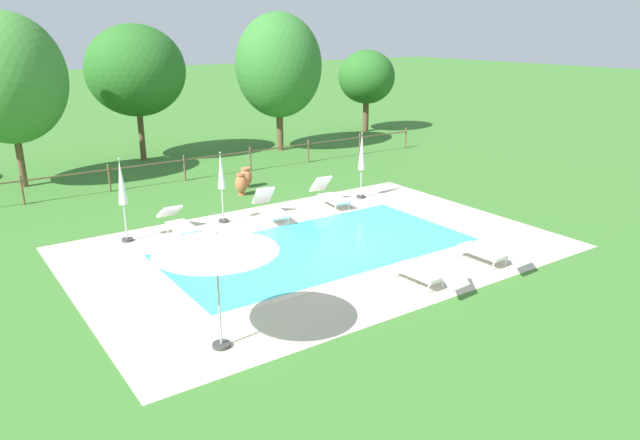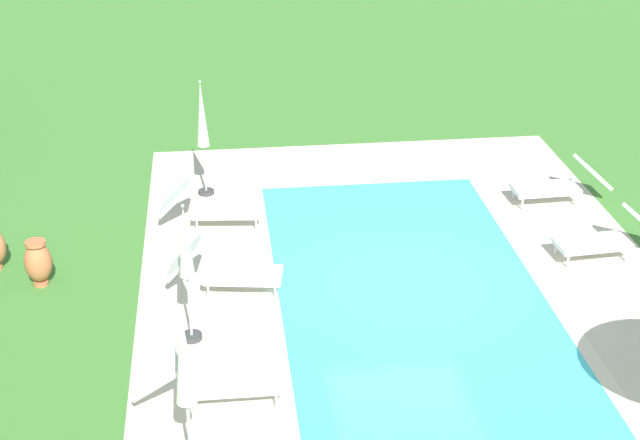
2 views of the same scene
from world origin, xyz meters
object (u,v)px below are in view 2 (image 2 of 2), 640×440
at_px(sun_lounger_north_near_steps, 226,270).
at_px(patio_umbrella_closed_row_mid_east, 185,368).
at_px(sun_lounger_north_far, 213,380).
at_px(patio_umbrella_closed_row_west, 186,255).
at_px(sun_lounger_south_near_corner, 212,207).
at_px(terracotta_urn_by_tree, 38,262).
at_px(sun_lounger_north_end, 608,238).
at_px(patio_umbrella_closed_row_mid_west, 202,123).
at_px(sun_lounger_north_mid, 559,184).

xyz_separation_m(sun_lounger_north_near_steps, patio_umbrella_closed_row_mid_east, (-4.49, 0.56, 1.21)).
height_order(sun_lounger_north_far, patio_umbrella_closed_row_west, patio_umbrella_closed_row_west).
distance_m(sun_lounger_north_near_steps, sun_lounger_south_near_corner, 2.50).
xyz_separation_m(sun_lounger_north_far, patio_umbrella_closed_row_west, (1.61, 0.31, 1.09)).
bearing_deg(terracotta_urn_by_tree, sun_lounger_north_end, -90.94).
xyz_separation_m(patio_umbrella_closed_row_mid_west, patio_umbrella_closed_row_mid_east, (-8.44, 0.26, 0.08)).
bearing_deg(sun_lounger_north_near_steps, patio_umbrella_closed_row_mid_east, 172.84).
bearing_deg(sun_lounger_north_near_steps, sun_lounger_north_far, 174.81).
distance_m(sun_lounger_north_mid, patio_umbrella_closed_row_mid_east, 10.31).
bearing_deg(sun_lounger_north_far, terracotta_urn_by_tree, 38.42).
height_order(sun_lounger_north_end, patio_umbrella_closed_row_mid_west, patio_umbrella_closed_row_mid_west).
bearing_deg(terracotta_urn_by_tree, patio_umbrella_closed_row_mid_west, -39.61).
distance_m(sun_lounger_north_far, sun_lounger_south_near_corner, 5.51).
bearing_deg(sun_lounger_south_near_corner, terracotta_urn_by_tree, 123.42).
height_order(sun_lounger_north_near_steps, patio_umbrella_closed_row_mid_west, patio_umbrella_closed_row_mid_west).
distance_m(sun_lounger_north_end, sun_lounger_south_near_corner, 7.22).
xyz_separation_m(patio_umbrella_closed_row_west, patio_umbrella_closed_row_mid_east, (-3.09, -0.02, 0.15)).
height_order(sun_lounger_north_near_steps, patio_umbrella_closed_row_west, patio_umbrella_closed_row_west).
distance_m(sun_lounger_north_end, patio_umbrella_closed_row_west, 7.60).
bearing_deg(sun_lounger_north_mid, sun_lounger_north_end, -178.75).
distance_m(sun_lounger_north_near_steps, sun_lounger_north_far, 3.03).
relative_size(sun_lounger_north_far, patio_umbrella_closed_row_west, 0.89).
xyz_separation_m(sun_lounger_north_mid, terracotta_urn_by_tree, (-2.19, 9.78, 0.06)).
bearing_deg(sun_lounger_north_far, patio_umbrella_closed_row_mid_west, 0.29).
distance_m(sun_lounger_south_near_corner, patio_umbrella_closed_row_west, 4.06).
bearing_deg(patio_umbrella_closed_row_west, patio_umbrella_closed_row_mid_west, -2.94).
relative_size(sun_lounger_north_far, patio_umbrella_closed_row_mid_west, 0.85).
height_order(sun_lounger_north_end, terracotta_urn_by_tree, sun_lounger_north_end).
bearing_deg(patio_umbrella_closed_row_mid_east, sun_lounger_north_far, -11.14).
height_order(sun_lounger_north_mid, sun_lounger_north_far, sun_lounger_north_mid).
bearing_deg(terracotta_urn_by_tree, sun_lounger_south_near_corner, -56.58).
xyz_separation_m(sun_lounger_south_near_corner, terracotta_urn_by_tree, (-1.93, 2.92, 0.05)).
relative_size(sun_lounger_north_end, patio_umbrella_closed_row_mid_east, 0.80).
distance_m(sun_lounger_north_near_steps, sun_lounger_north_end, 6.73).
bearing_deg(sun_lounger_north_end, sun_lounger_north_far, 116.05).
distance_m(patio_umbrella_closed_row_west, patio_umbrella_closed_row_mid_west, 5.36).
relative_size(sun_lounger_north_mid, patio_umbrella_closed_row_mid_east, 0.80).
bearing_deg(patio_umbrella_closed_row_mid_east, patio_umbrella_closed_row_mid_west, -1.73).
xyz_separation_m(sun_lounger_north_end, patio_umbrella_closed_row_west, (-1.81, 7.30, 1.07)).
bearing_deg(sun_lounger_north_mid, patio_umbrella_closed_row_mid_west, 80.27).
relative_size(sun_lounger_north_mid, patio_umbrella_closed_row_mid_west, 0.82).
relative_size(sun_lounger_north_mid, sun_lounger_south_near_corner, 1.00).
distance_m(sun_lounger_north_end, terracotta_urn_by_tree, 9.83).
xyz_separation_m(patio_umbrella_closed_row_west, patio_umbrella_closed_row_mid_west, (5.36, -0.27, 0.07)).
relative_size(sun_lounger_north_end, sun_lounger_south_near_corner, 1.01).
height_order(sun_lounger_north_end, sun_lounger_south_near_corner, sun_lounger_south_near_corner).
height_order(patio_umbrella_closed_row_mid_west, patio_umbrella_closed_row_mid_east, patio_umbrella_closed_row_mid_east).
xyz_separation_m(sun_lounger_north_mid, patio_umbrella_closed_row_west, (-4.16, 7.25, 1.07)).
distance_m(sun_lounger_south_near_corner, terracotta_urn_by_tree, 3.50).
height_order(sun_lounger_north_near_steps, terracotta_urn_by_tree, sun_lounger_north_near_steps).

